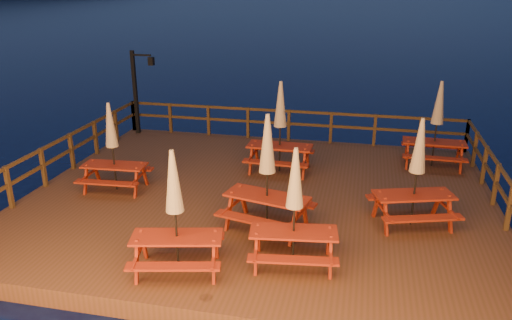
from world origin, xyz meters
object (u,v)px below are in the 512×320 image
(lamp_post, at_px, (139,85))
(picnic_table_1, at_px, (175,210))
(picnic_table_2, at_px, (294,206))
(picnic_table_0, at_px, (267,171))

(lamp_post, height_order, picnic_table_1, lamp_post)
(lamp_post, relative_size, picnic_table_2, 1.23)
(picnic_table_1, bearing_deg, picnic_table_0, 44.65)
(lamp_post, distance_m, picnic_table_2, 10.24)
(picnic_table_0, height_order, picnic_table_1, picnic_table_0)
(lamp_post, height_order, picnic_table_2, lamp_post)
(picnic_table_0, bearing_deg, picnic_table_1, -109.32)
(picnic_table_0, height_order, picnic_table_2, picnic_table_0)
(picnic_table_1, bearing_deg, lamp_post, 106.04)
(picnic_table_0, relative_size, picnic_table_2, 1.10)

